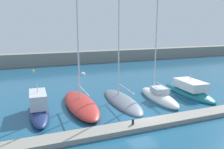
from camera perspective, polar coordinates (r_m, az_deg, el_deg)
ground_plane at (r=21.47m, az=7.64°, el=-10.59°), size 120.00×120.00×0.00m
dock_pier at (r=19.93m, az=10.30°, el=-11.88°), size 23.47×1.63×0.40m
breakwater_seawall at (r=52.29m, az=-10.63°, el=4.17°), size 108.00×3.06×2.64m
motorboat_navy_nearest at (r=22.76m, az=-17.93°, el=-7.87°), size 1.98×7.29×3.12m
sailboat_red_second at (r=23.85m, az=-7.85°, el=-7.20°), size 2.97×9.72×15.45m
sailboat_slate_third at (r=25.38m, az=2.44°, el=-6.40°), size 3.19×9.59×19.50m
sailboat_white_fourth at (r=26.59m, az=11.64°, el=-5.23°), size 2.71×7.93×17.28m
motorboat_teal_fifth at (r=29.79m, az=18.64°, el=-3.75°), size 3.14×9.24×3.02m
mooring_buoy_white at (r=39.93m, az=-7.36°, el=-0.00°), size 0.89×0.89×0.89m
mooring_buoy_yellow at (r=45.06m, az=-19.19°, el=0.79°), size 0.55×0.55×0.55m
dock_bollard at (r=18.88m, az=5.27°, el=-11.74°), size 0.20×0.20×0.44m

